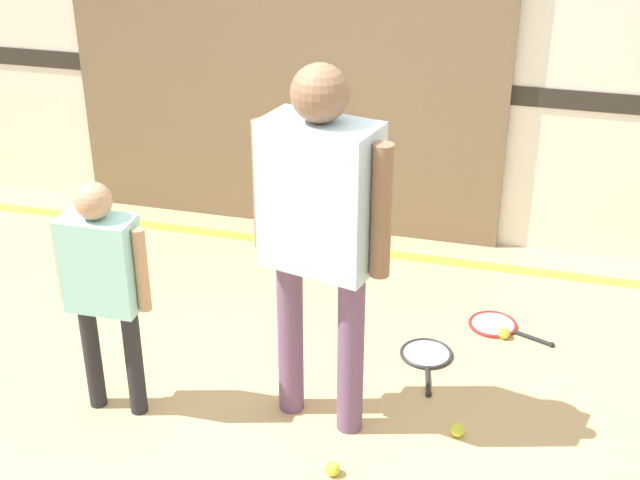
{
  "coord_description": "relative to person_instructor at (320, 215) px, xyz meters",
  "views": [
    {
      "loc": [
        1.04,
        -3.17,
        2.7
      ],
      "look_at": [
        0.16,
        0.14,
        0.95
      ],
      "focal_mm": 50.0,
      "sensor_mm": 36.0,
      "label": 1
    }
  ],
  "objects": [
    {
      "name": "racket_spare_on_floor",
      "position": [
        0.75,
        1.02,
        -1.06
      ],
      "size": [
        0.52,
        0.36,
        0.03
      ],
      "rotation": [
        0.0,
        0.0,
        5.9
      ],
      "color": "red",
      "rests_on": "ground_plane"
    },
    {
      "name": "wall_panel",
      "position": [
        -0.77,
        2.02,
        -0.04
      ],
      "size": [
        2.88,
        0.05,
        2.06
      ],
      "color": "#756047",
      "rests_on": "ground_plane"
    },
    {
      "name": "tennis_ball_stray_left",
      "position": [
        0.66,
        0.03,
        -1.04
      ],
      "size": [
        0.07,
        0.07,
        0.07
      ],
      "primitive_type": "sphere",
      "color": "#CCE038",
      "rests_on": "ground_plane"
    },
    {
      "name": "floor_stripe",
      "position": [
        -0.16,
        1.72,
        -1.07
      ],
      "size": [
        14.4,
        0.1,
        0.01
      ],
      "color": "yellow",
      "rests_on": "ground_plane"
    },
    {
      "name": "person_instructor",
      "position": [
        0.0,
        0.0,
        0.0
      ],
      "size": [
        0.64,
        0.37,
        1.73
      ],
      "rotation": [
        0.0,
        0.0,
        -0.24
      ],
      "color": "#6B4C70",
      "rests_on": "ground_plane"
    },
    {
      "name": "ground_plane",
      "position": [
        -0.16,
        -0.14,
        -1.07
      ],
      "size": [
        16.0,
        16.0,
        0.0
      ],
      "primitive_type": "plane",
      "color": "tan"
    },
    {
      "name": "tennis_ball_near_instructor",
      "position": [
        0.16,
        -0.38,
        -1.04
      ],
      "size": [
        0.07,
        0.07,
        0.07
      ],
      "primitive_type": "sphere",
      "color": "#CCE038",
      "rests_on": "ground_plane"
    },
    {
      "name": "racket_second_spare",
      "position": [
        0.42,
        0.63,
        -1.06
      ],
      "size": [
        0.33,
        0.53,
        0.03
      ],
      "rotation": [
        0.0,
        0.0,
        4.9
      ],
      "color": "#28282D",
      "rests_on": "ground_plane"
    },
    {
      "name": "tennis_ball_by_spare_racket",
      "position": [
        0.8,
        0.92,
        -1.04
      ],
      "size": [
        0.07,
        0.07,
        0.07
      ],
      "primitive_type": "sphere",
      "color": "#CCE038",
      "rests_on": "ground_plane"
    },
    {
      "name": "person_student_left",
      "position": [
        -0.97,
        -0.18,
        -0.34
      ],
      "size": [
        0.45,
        0.19,
        1.19
      ],
      "rotation": [
        0.0,
        0.0,
        0.01
      ],
      "color": "#232328",
      "rests_on": "ground_plane"
    }
  ]
}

